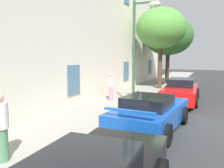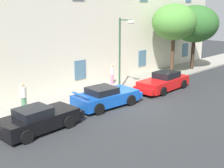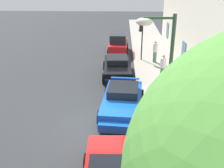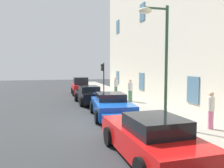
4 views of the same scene
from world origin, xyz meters
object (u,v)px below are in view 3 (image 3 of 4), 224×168
(street_lamp, at_px, (159,60))
(pedestrian_admiring, at_px, (163,67))
(sportscar_red_lead, at_px, (117,69))
(sportscar_yellow_flank, at_px, (122,103))
(pedestrian_strolling, at_px, (155,51))
(pedestrian_bystander, at_px, (214,142))
(traffic_light, at_px, (141,34))
(hatchback_parked, at_px, (118,44))

(street_lamp, xyz_separation_m, pedestrian_admiring, (-7.56, 1.37, -2.91))
(sportscar_red_lead, distance_m, street_lamp, 9.04)
(sportscar_red_lead, relative_size, sportscar_yellow_flank, 0.96)
(sportscar_yellow_flank, height_order, pedestrian_admiring, pedestrian_admiring)
(pedestrian_strolling, xyz_separation_m, pedestrian_bystander, (12.20, 0.91, -0.03))
(sportscar_yellow_flank, xyz_separation_m, traffic_light, (-8.96, 1.47, 1.67))
(pedestrian_strolling, bearing_deg, sportscar_yellow_flank, -17.24)
(pedestrian_admiring, bearing_deg, pedestrian_bystander, 5.34)
(pedestrian_bystander, bearing_deg, traffic_light, -171.03)
(sportscar_yellow_flank, distance_m, pedestrian_admiring, 5.35)
(street_lamp, relative_size, pedestrian_admiring, 3.13)
(pedestrian_bystander, bearing_deg, sportscar_red_lead, -157.05)
(traffic_light, height_order, street_lamp, street_lamp)
(traffic_light, bearing_deg, street_lamp, -0.67)
(hatchback_parked, height_order, pedestrian_admiring, pedestrian_admiring)
(sportscar_yellow_flank, xyz_separation_m, hatchback_parked, (-11.27, -0.43, 0.21))
(pedestrian_admiring, xyz_separation_m, pedestrian_bystander, (8.47, 0.79, -0.02))
(pedestrian_admiring, height_order, pedestrian_bystander, pedestrian_admiring)
(traffic_light, bearing_deg, sportscar_yellow_flank, -9.32)
(pedestrian_admiring, bearing_deg, traffic_light, -164.21)
(street_lamp, xyz_separation_m, pedestrian_bystander, (0.91, 2.17, -2.93))
(pedestrian_strolling, bearing_deg, sportscar_red_lead, -43.99)
(pedestrian_admiring, bearing_deg, street_lamp, -10.31)
(street_lamp, bearing_deg, pedestrian_bystander, 67.11)
(street_lamp, relative_size, pedestrian_bystander, 3.28)
(sportscar_yellow_flank, height_order, pedestrian_strolling, pedestrian_strolling)
(sportscar_red_lead, bearing_deg, hatchback_parked, -179.49)
(traffic_light, relative_size, pedestrian_admiring, 1.79)
(sportscar_red_lead, xyz_separation_m, traffic_light, (-3.70, 1.84, 1.68))
(sportscar_red_lead, height_order, sportscar_yellow_flank, sportscar_yellow_flank)
(sportscar_yellow_flank, xyz_separation_m, pedestrian_bystander, (3.88, 3.50, 0.39))
(sportscar_yellow_flank, bearing_deg, street_lamp, 24.19)
(pedestrian_admiring, distance_m, pedestrian_strolling, 3.74)
(traffic_light, xyz_separation_m, pedestrian_strolling, (0.64, 1.11, -1.25))
(sportscar_yellow_flank, height_order, traffic_light, traffic_light)
(sportscar_red_lead, distance_m, pedestrian_strolling, 4.28)
(sportscar_yellow_flank, distance_m, hatchback_parked, 11.28)
(pedestrian_strolling, bearing_deg, hatchback_parked, -134.34)
(sportscar_red_lead, bearing_deg, pedestrian_bystander, 22.95)
(traffic_light, relative_size, pedestrian_strolling, 1.78)
(sportscar_red_lead, height_order, pedestrian_bystander, pedestrian_bystander)
(sportscar_yellow_flank, bearing_deg, pedestrian_strolling, 162.76)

